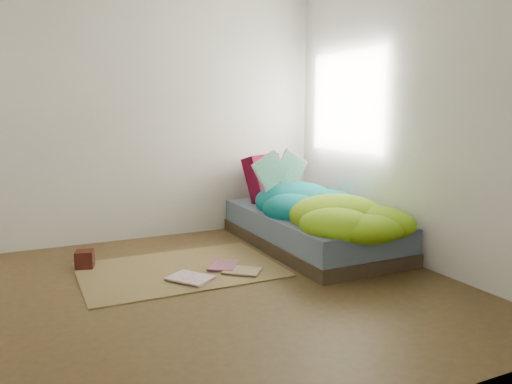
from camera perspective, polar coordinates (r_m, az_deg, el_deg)
ground at (r=3.81m, az=-4.05°, el=-11.00°), size 3.50×3.50×0.00m
room_walls at (r=3.59m, az=-4.21°, el=14.16°), size 3.54×3.54×2.62m
bed at (r=4.90m, az=6.22°, el=-4.29°), size 1.00×2.00×0.34m
duvet at (r=4.65m, az=7.71°, el=-0.77°), size 0.96×1.84×0.34m
rug at (r=4.25m, az=-8.70°, el=-8.78°), size 1.60×1.10×0.01m
pillow_floral at (r=5.43m, az=4.13°, el=-0.34°), size 0.69×0.60×0.13m
pillow_magenta at (r=5.41m, az=1.12°, el=1.60°), size 0.51×0.37×0.50m
open_book at (r=4.94m, az=2.85°, el=3.68°), size 0.50×0.14×0.30m
wooden_box at (r=4.46m, az=-18.99°, el=-7.27°), size 0.18×0.18×0.14m
floor_book_a at (r=3.89m, az=-8.59°, el=-10.26°), size 0.39×0.41×0.03m
floor_book_b at (r=4.28m, az=-5.20°, el=-8.31°), size 0.35×0.37×0.03m
floor_book_c at (r=4.02m, az=-2.02°, el=-9.50°), size 0.36×0.35×0.02m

